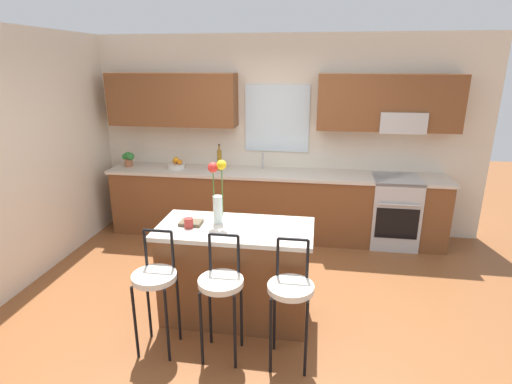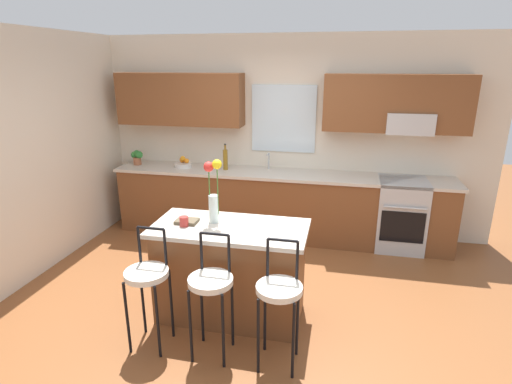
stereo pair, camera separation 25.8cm
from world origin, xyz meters
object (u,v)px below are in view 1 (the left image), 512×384
at_px(bottle_olive_oil, 220,160).
at_px(kitchen_island, 236,272).
at_px(potted_plant_small, 128,158).
at_px(oven_range, 393,211).
at_px(cookbook, 191,223).
at_px(mug_ceramic, 189,223).
at_px(flower_vase, 218,192).
at_px(fruit_bowl_oranges, 176,165).
at_px(bar_stool_far, 291,293).
at_px(bar_stool_middle, 221,287).
at_px(bar_stool_near, 155,282).

bearing_deg(bottle_olive_oil, kitchen_island, -72.59).
xyz_separation_m(kitchen_island, potted_plant_small, (-1.94, 1.95, 0.58)).
bearing_deg(oven_range, cookbook, -138.00).
height_order(kitchen_island, mug_ceramic, mug_ceramic).
xyz_separation_m(kitchen_island, flower_vase, (-0.17, 0.07, 0.75)).
distance_m(kitchen_island, fruit_bowl_oranges, 2.37).
height_order(kitchen_island, bar_stool_far, bar_stool_far).
xyz_separation_m(bar_stool_middle, bar_stool_far, (0.55, 0.00, 0.00)).
bearing_deg(oven_range, bar_stool_near, -132.59).
xyz_separation_m(oven_range, flower_vase, (-1.90, -1.85, 0.76)).
bearing_deg(potted_plant_small, cookbook, -51.96).
height_order(bar_stool_far, potted_plant_small, potted_plant_small).
xyz_separation_m(bar_stool_middle, bottle_olive_oil, (-0.61, 2.51, 0.43)).
distance_m(kitchen_island, bottle_olive_oil, 2.13).
bearing_deg(bar_stool_middle, cookbook, 126.25).
bearing_deg(flower_vase, bar_stool_middle, -75.05).
distance_m(bar_stool_near, bottle_olive_oil, 2.55).
bearing_deg(bar_stool_far, potted_plant_small, 134.73).
height_order(bar_stool_far, flower_vase, flower_vase).
bearing_deg(cookbook, bar_stool_middle, -53.75).
distance_m(bottle_olive_oil, potted_plant_small, 1.33).
bearing_deg(potted_plant_small, kitchen_island, -45.19).
bearing_deg(kitchen_island, bar_stool_far, -45.54).
xyz_separation_m(bar_stool_near, bar_stool_middle, (0.55, 0.00, 0.00)).
bearing_deg(bar_stool_far, bottle_olive_oil, 114.83).
distance_m(bar_stool_near, potted_plant_small, 2.90).
bearing_deg(bar_stool_far, fruit_bowl_oranges, 125.33).
height_order(flower_vase, fruit_bowl_oranges, flower_vase).
bearing_deg(bar_stool_near, potted_plant_small, 118.92).
distance_m(flower_vase, potted_plant_small, 2.58).
bearing_deg(cookbook, kitchen_island, 0.56).
height_order(oven_range, bar_stool_near, bar_stool_near).
height_order(mug_ceramic, cookbook, mug_ceramic).
height_order(flower_vase, potted_plant_small, flower_vase).
bearing_deg(fruit_bowl_oranges, oven_range, -0.57).
bearing_deg(bar_stool_far, flower_vase, 138.62).
bearing_deg(bar_stool_far, bar_stool_near, 180.00).
height_order(bar_stool_near, mug_ceramic, bar_stool_near).
xyz_separation_m(oven_range, cookbook, (-2.14, -1.93, 0.48)).
distance_m(cookbook, fruit_bowl_oranges, 2.13).
xyz_separation_m(mug_ceramic, fruit_bowl_oranges, (-0.83, 2.04, 0.00)).
bearing_deg(bar_stool_middle, bar_stool_far, 0.00).
xyz_separation_m(flower_vase, potted_plant_small, (-1.77, 1.88, -0.18)).
distance_m(mug_ceramic, bottle_olive_oil, 2.04).
height_order(bar_stool_near, cookbook, bar_stool_near).
bearing_deg(kitchen_island, cookbook, -179.44).
bearing_deg(bar_stool_far, kitchen_island, 134.46).
height_order(oven_range, cookbook, cookbook).
distance_m(fruit_bowl_oranges, bottle_olive_oil, 0.63).
bearing_deg(bottle_olive_oil, bar_stool_near, -88.60).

